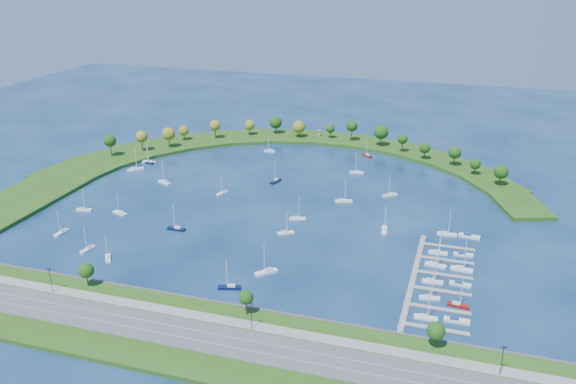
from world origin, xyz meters
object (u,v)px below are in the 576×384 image
(moored_boat_5, at_px, (88,249))
(docked_boat_2, at_px, (429,297))
(moored_boat_0, at_px, (276,181))
(moored_boat_11, at_px, (390,194))
(docked_boat_3, at_px, (458,304))
(moored_boat_8, at_px, (297,218))
(dock_system, at_px, (432,281))
(harbor_tower, at_px, (319,133))
(moored_boat_10, at_px, (149,161))
(moored_boat_4, at_px, (62,232))
(moored_boat_19, at_px, (164,182))
(moored_boat_1, at_px, (84,209))
(moored_boat_15, at_px, (357,172))
(moored_boat_18, at_px, (222,192))
(docked_boat_5, at_px, (460,284))
(docked_boat_1, at_px, (456,320))
(moored_boat_14, at_px, (120,212))
(moored_boat_6, at_px, (343,200))
(docked_boat_6, at_px, (435,264))
(moored_boat_7, at_px, (385,229))
(docked_boat_7, at_px, (462,269))
(moored_boat_9, at_px, (367,155))
(moored_boat_16, at_px, (286,232))
(moored_boat_13, at_px, (108,258))
(moored_boat_21, at_px, (229,287))
(docked_boat_8, at_px, (438,252))
(moored_boat_20, at_px, (148,162))
(moored_boat_17, at_px, (270,150))
(docked_boat_0, at_px, (426,317))
(docked_boat_10, at_px, (447,234))
(docked_boat_11, at_px, (469,236))
(moored_boat_2, at_px, (266,271))
(docked_boat_4, at_px, (432,281))
(docked_boat_9, at_px, (463,254))
(moored_boat_12, at_px, (176,228))

(moored_boat_5, bearing_deg, docked_boat_2, 101.98)
(moored_boat_0, xyz_separation_m, moored_boat_11, (65.10, -1.78, -0.02))
(docked_boat_3, bearing_deg, moored_boat_8, 151.10)
(dock_system, bearing_deg, harbor_tower, 117.41)
(harbor_tower, relative_size, moored_boat_10, 0.36)
(moored_boat_4, bearing_deg, moored_boat_19, 174.72)
(moored_boat_1, distance_m, moored_boat_15, 154.28)
(moored_boat_18, bearing_deg, docked_boat_5, 85.60)
(moored_boat_19, height_order, docked_boat_1, moored_boat_19)
(moored_boat_14, distance_m, moored_boat_18, 55.34)
(moored_boat_1, height_order, moored_boat_6, moored_boat_6)
(dock_system, distance_m, docked_boat_5, 10.69)
(docked_boat_6, bearing_deg, moored_boat_7, 140.71)
(moored_boat_10, bearing_deg, docked_boat_7, 144.09)
(moored_boat_15, bearing_deg, docked_boat_7, 115.79)
(moored_boat_9, height_order, moored_boat_16, moored_boat_9)
(dock_system, height_order, moored_boat_13, moored_boat_13)
(moored_boat_6, bearing_deg, docked_boat_1, -75.66)
(moored_boat_21, distance_m, docked_boat_2, 75.80)
(moored_boat_7, distance_m, docked_boat_3, 67.37)
(moored_boat_5, relative_size, docked_boat_8, 0.96)
(moored_boat_16, distance_m, moored_boat_20, 133.64)
(moored_boat_20, relative_size, docked_boat_1, 1.36)
(moored_boat_11, height_order, moored_boat_17, moored_boat_11)
(moored_boat_8, distance_m, moored_boat_17, 110.91)
(docked_boat_0, xyz_separation_m, docked_boat_10, (2.39, 72.91, 0.03))
(moored_boat_18, bearing_deg, docked_boat_8, 93.91)
(moored_boat_10, xyz_separation_m, moored_boat_19, (26.70, -29.69, 0.02))
(moored_boat_17, bearing_deg, docked_boat_8, 128.30)
(docked_boat_11, bearing_deg, docked_boat_2, -93.33)
(docked_boat_1, bearing_deg, moored_boat_0, 131.62)
(moored_boat_2, height_order, docked_boat_2, moored_boat_2)
(moored_boat_17, relative_size, docked_boat_2, 0.95)
(docked_boat_11, bearing_deg, moored_boat_6, 167.55)
(harbor_tower, xyz_separation_m, docked_boat_4, (93.72, -181.14, -3.35))
(moored_boat_0, xyz_separation_m, docked_boat_9, (105.36, -61.53, -0.32))
(moored_boat_13, height_order, moored_boat_18, moored_boat_18)
(moored_boat_13, distance_m, docked_boat_1, 142.96)
(moored_boat_10, height_order, moored_boat_16, moored_boat_10)
(docked_boat_5, height_order, docked_boat_8, docked_boat_8)
(moored_boat_1, bearing_deg, moored_boat_2, -28.87)
(moored_boat_12, bearing_deg, moored_boat_5, 49.66)
(moored_boat_4, xyz_separation_m, docked_boat_4, (167.44, 5.46, 0.01))
(moored_boat_8, height_order, moored_boat_20, moored_boat_20)
(moored_boat_19, bearing_deg, moored_boat_6, -154.93)
(docked_boat_1, bearing_deg, docked_boat_7, 88.90)
(moored_boat_19, relative_size, docked_boat_10, 0.99)
(moored_boat_2, xyz_separation_m, moored_boat_14, (-89.49, 35.09, -0.05))
(moored_boat_5, distance_m, moored_boat_12, 40.74)
(docked_boat_9, bearing_deg, moored_boat_17, 132.79)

